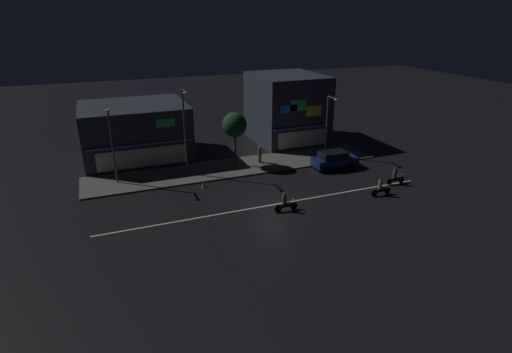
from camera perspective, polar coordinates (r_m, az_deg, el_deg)
ground_plane at (r=32.08m, az=2.43°, el=-3.94°), size 140.00×140.00×0.00m
lane_divider_stripe at (r=32.07m, az=2.43°, el=-3.93°), size 26.77×0.16×0.01m
sidewalk_far at (r=39.60m, az=-2.72°, el=1.32°), size 28.18×4.94×0.14m
storefront_left_block at (r=47.66m, az=4.27°, el=9.46°), size 7.35×8.73×7.54m
storefront_center_block at (r=43.48m, az=-16.42°, el=6.04°), size 10.20×8.69×5.51m
streetlamp_west at (r=36.36m, az=-19.44°, el=5.04°), size 0.44×1.64×6.84m
streetlamp_mid at (r=36.65m, az=-9.85°, el=6.93°), size 0.44×1.64×7.83m
streetlamp_east at (r=41.97m, az=10.00°, el=7.64°), size 0.44×1.64×6.23m
pedestrian_on_sidewalk at (r=40.34m, az=0.53°, el=3.06°), size 0.35×0.35×1.75m
street_tree at (r=38.88m, az=-3.00°, el=7.14°), size 2.34×2.34×5.15m
parked_car_near_kerb at (r=39.95m, az=10.81°, el=2.35°), size 4.30×1.98×1.67m
motorcycle_lead at (r=34.94m, az=16.95°, el=-1.55°), size 1.90×0.60×1.52m
motorcycle_following at (r=30.90m, az=4.11°, el=-3.73°), size 1.90×0.60×1.52m
motorcycle_opposite_lane at (r=37.57m, az=18.78°, el=-0.12°), size 1.90×0.60×1.52m
traffic_cone at (r=35.29m, az=-7.30°, el=-1.12°), size 0.36×0.36×0.55m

